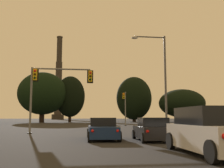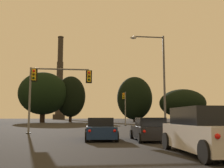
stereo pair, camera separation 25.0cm
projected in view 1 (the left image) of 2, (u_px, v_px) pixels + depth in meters
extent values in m
cube|color=silver|center=(210.00, 137.00, 10.21)|extent=(1.98, 4.82, 0.95)
cube|color=black|center=(208.00, 116.00, 10.43)|extent=(1.81, 2.82, 0.70)
cylinder|color=black|center=(171.00, 141.00, 11.96)|extent=(0.23, 0.76, 0.76)
cylinder|color=black|center=(210.00, 140.00, 12.17)|extent=(0.23, 0.76, 0.76)
cylinder|color=black|center=(212.00, 152.00, 8.17)|extent=(0.23, 0.76, 0.76)
sphere|color=red|center=(224.00, 136.00, 7.76)|extent=(0.17, 0.17, 0.17)
cube|color=navy|center=(102.00, 131.00, 17.28)|extent=(1.90, 4.64, 0.70)
cube|color=black|center=(102.00, 122.00, 17.58)|extent=(1.67, 2.24, 0.55)
cylinder|color=black|center=(89.00, 133.00, 19.04)|extent=(0.23, 0.64, 0.64)
cylinder|color=black|center=(113.00, 133.00, 19.22)|extent=(0.23, 0.64, 0.64)
cylinder|color=black|center=(90.00, 137.00, 15.29)|extent=(0.23, 0.64, 0.64)
cylinder|color=black|center=(119.00, 137.00, 15.47)|extent=(0.23, 0.64, 0.64)
sphere|color=red|center=(93.00, 131.00, 14.93)|extent=(0.17, 0.17, 0.17)
sphere|color=red|center=(118.00, 131.00, 15.08)|extent=(0.17, 0.17, 0.17)
cube|color=black|center=(151.00, 132.00, 16.41)|extent=(1.91, 4.08, 0.72)
cube|color=black|center=(153.00, 122.00, 16.10)|extent=(1.65, 1.97, 0.55)
cylinder|color=black|center=(134.00, 134.00, 17.93)|extent=(0.25, 0.61, 0.60)
cylinder|color=black|center=(158.00, 134.00, 18.06)|extent=(0.25, 0.61, 0.60)
cylinder|color=black|center=(143.00, 138.00, 14.71)|extent=(0.25, 0.61, 0.60)
cylinder|color=black|center=(173.00, 138.00, 14.84)|extent=(0.25, 0.61, 0.60)
sphere|color=red|center=(147.00, 131.00, 14.38)|extent=(0.17, 0.17, 0.17)
sphere|color=red|center=(172.00, 131.00, 14.49)|extent=(0.17, 0.17, 0.17)
cylinder|color=slate|center=(125.00, 109.00, 45.32)|extent=(0.18, 0.18, 5.83)
cylinder|color=black|center=(125.00, 126.00, 44.96)|extent=(0.40, 0.40, 0.10)
cube|color=yellow|center=(124.00, 96.00, 45.57)|extent=(0.34, 0.34, 1.04)
cube|color=black|center=(123.00, 96.00, 45.75)|extent=(0.58, 0.03, 1.25)
sphere|color=red|center=(124.00, 94.00, 45.43)|extent=(0.22, 0.22, 0.22)
sphere|color=#352604|center=(124.00, 96.00, 45.38)|extent=(0.22, 0.22, 0.22)
sphere|color=black|center=(124.00, 98.00, 45.34)|extent=(0.22, 0.22, 0.22)
cylinder|color=slate|center=(31.00, 100.00, 23.74)|extent=(0.18, 0.18, 6.02)
cylinder|color=black|center=(30.00, 133.00, 23.37)|extent=(0.40, 0.40, 0.10)
cube|color=yellow|center=(35.00, 75.00, 24.07)|extent=(0.34, 0.34, 1.04)
cube|color=black|center=(35.00, 75.00, 24.25)|extent=(0.58, 0.03, 1.25)
sphere|color=red|center=(35.00, 71.00, 23.93)|extent=(0.22, 0.22, 0.22)
sphere|color=#352604|center=(35.00, 74.00, 23.89)|extent=(0.22, 0.22, 0.22)
sphere|color=black|center=(35.00, 78.00, 23.84)|extent=(0.22, 0.22, 0.22)
cylinder|color=slate|center=(62.00, 69.00, 24.44)|extent=(5.36, 0.14, 0.14)
sphere|color=slate|center=(32.00, 68.00, 24.11)|extent=(0.18, 0.18, 0.18)
cube|color=yellow|center=(90.00, 76.00, 24.70)|extent=(0.34, 0.34, 1.04)
cube|color=black|center=(90.00, 77.00, 24.87)|extent=(0.58, 0.03, 1.25)
sphere|color=red|center=(90.00, 73.00, 24.55)|extent=(0.22, 0.22, 0.22)
sphere|color=#352604|center=(90.00, 76.00, 24.51)|extent=(0.22, 0.22, 0.22)
sphere|color=black|center=(90.00, 80.00, 24.47)|extent=(0.22, 0.22, 0.22)
cylinder|color=#56565B|center=(166.00, 83.00, 25.00)|extent=(0.20, 0.20, 9.33)
cylinder|color=#56565B|center=(150.00, 37.00, 25.38)|extent=(2.97, 0.12, 0.12)
sphere|color=#56565B|center=(164.00, 38.00, 25.57)|extent=(0.20, 0.20, 0.20)
ellipsoid|color=silver|center=(135.00, 38.00, 25.18)|extent=(0.64, 0.36, 0.26)
cylinder|color=#2B2722|center=(58.00, 117.00, 168.72)|extent=(7.78, 7.78, 3.31)
cylinder|color=#332D28|center=(58.00, 101.00, 170.02)|extent=(4.86, 4.86, 17.28)
cylinder|color=#332D28|center=(59.00, 75.00, 172.20)|extent=(4.18, 4.18, 17.28)
cylinder|color=#332D28|center=(59.00, 49.00, 174.39)|extent=(3.50, 3.50, 17.28)
cylinder|color=#38322C|center=(60.00, 37.00, 175.43)|extent=(3.92, 3.92, 0.70)
cylinder|color=black|center=(70.00, 117.00, 76.45)|extent=(0.86, 0.86, 3.04)
ellipsoid|color=black|center=(70.00, 96.00, 77.21)|extent=(8.63, 7.77, 12.04)
cylinder|color=black|center=(134.00, 118.00, 85.39)|extent=(1.16, 1.16, 2.44)
ellipsoid|color=black|center=(134.00, 98.00, 86.21)|extent=(11.61, 10.45, 14.09)
cylinder|color=black|center=(182.00, 118.00, 77.82)|extent=(1.38, 1.38, 2.46)
ellipsoid|color=black|center=(182.00, 103.00, 78.37)|extent=(13.84, 12.46, 8.42)
cylinder|color=black|center=(42.00, 116.00, 73.73)|extent=(1.38, 1.38, 3.71)
ellipsoid|color=black|center=(43.00, 93.00, 74.54)|extent=(13.84, 12.46, 12.08)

